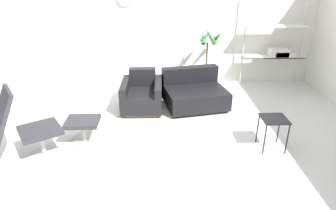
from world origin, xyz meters
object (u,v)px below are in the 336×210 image
object	(u,v)px
lounge_chair	(13,118)
armchair_red	(142,96)
shelf_unit	(277,49)
side_table	(274,122)
potted_plant	(207,62)
couch_low	(194,94)
ottoman	(83,126)

from	to	relation	value
lounge_chair	armchair_red	xyz separation A→B (m)	(1.60, 1.69, -0.41)
armchair_red	shelf_unit	distance (m)	3.20
lounge_chair	side_table	distance (m)	3.59
armchair_red	potted_plant	size ratio (longest dim) A/B	0.62
shelf_unit	couch_low	bearing A→B (deg)	-151.74
armchair_red	potted_plant	world-z (taller)	potted_plant
armchair_red	shelf_unit	world-z (taller)	shelf_unit
lounge_chair	armchair_red	distance (m)	2.36
side_table	potted_plant	xyz separation A→B (m)	(-0.59, 2.44, 0.19)
side_table	shelf_unit	size ratio (longest dim) A/B	0.24
ottoman	couch_low	bearing A→B (deg)	35.48
shelf_unit	ottoman	bearing A→B (deg)	-148.06
potted_plant	ottoman	bearing A→B (deg)	-135.35
lounge_chair	ottoman	xyz separation A→B (m)	(0.76, 0.47, -0.38)
side_table	shelf_unit	distance (m)	2.80
armchair_red	side_table	bearing A→B (deg)	144.69
ottoman	potted_plant	bearing A→B (deg)	44.65
ottoman	couch_low	size ratio (longest dim) A/B	0.38
lounge_chair	shelf_unit	world-z (taller)	shelf_unit
side_table	shelf_unit	world-z (taller)	shelf_unit
potted_plant	armchair_red	bearing A→B (deg)	-144.57
lounge_chair	armchair_red	bearing A→B (deg)	104.52
lounge_chair	couch_low	world-z (taller)	lounge_chair
couch_low	shelf_unit	size ratio (longest dim) A/B	0.61
armchair_red	side_table	xyz separation A→B (m)	(1.97, -1.46, 0.16)
ottoman	shelf_unit	distance (m)	4.48
side_table	shelf_unit	bearing A→B (deg)	69.78
couch_low	side_table	xyz separation A→B (m)	(0.97, -1.56, 0.18)
couch_low	ottoman	bearing A→B (deg)	24.26
lounge_chair	armchair_red	size ratio (longest dim) A/B	1.34
ottoman	side_table	size ratio (longest dim) A/B	0.99
armchair_red	side_table	size ratio (longest dim) A/B	1.77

